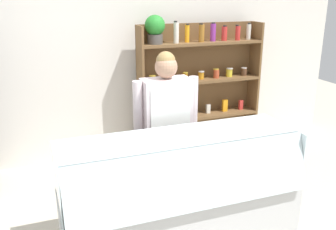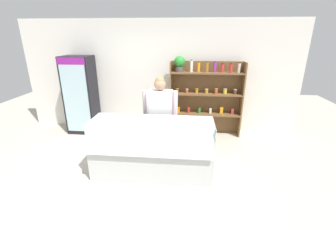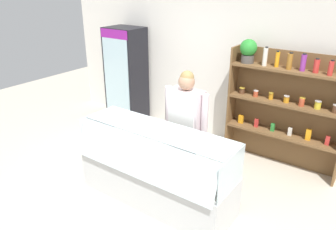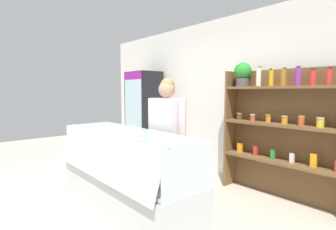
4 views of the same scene
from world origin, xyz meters
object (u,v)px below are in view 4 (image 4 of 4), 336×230
shelving_unit (280,122)px  drinks_fridge (144,116)px  deli_display_case (126,189)px  shop_clerk (167,130)px

shelving_unit → drinks_fridge: bearing=-177.7°
shelving_unit → deli_display_case: shelving_unit is taller
drinks_fridge → shop_clerk: 2.40m
drinks_fridge → deli_display_case: size_ratio=0.91×
deli_display_case → shop_clerk: (0.07, 0.56, 0.66)m
shop_clerk → deli_display_case: bearing=-97.6°
shelving_unit → deli_display_case: 2.19m
shelving_unit → shop_clerk: shelving_unit is taller
shop_clerk → shelving_unit: bearing=55.8°
drinks_fridge → shelving_unit: shelving_unit is taller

